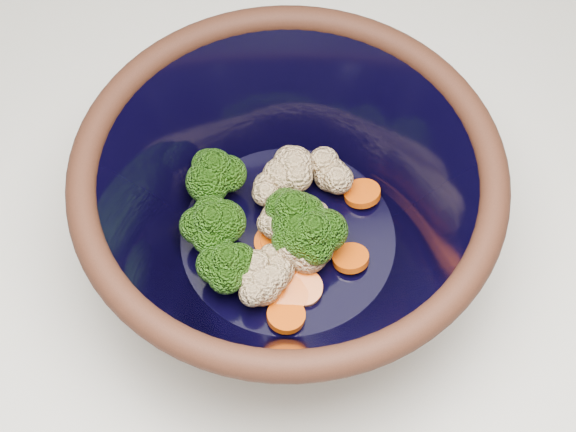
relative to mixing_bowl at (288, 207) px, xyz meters
name	(u,v)px	position (x,y,z in m)	size (l,w,h in m)	color
mixing_bowl	(288,207)	(0.00, 0.00, 0.00)	(0.34, 0.34, 0.14)	black
vegetable_pile	(271,220)	(-0.01, 0.00, -0.02)	(0.16, 0.16, 0.06)	#608442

